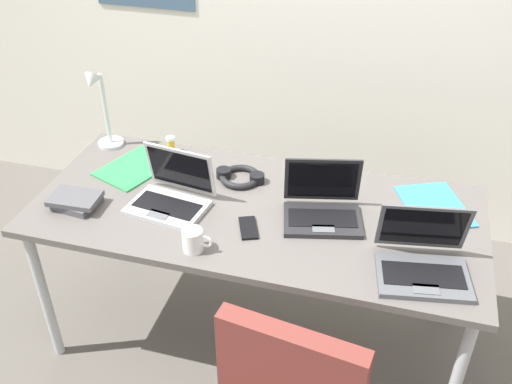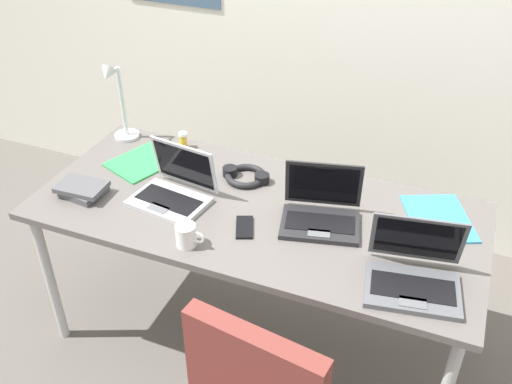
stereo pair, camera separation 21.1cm
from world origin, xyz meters
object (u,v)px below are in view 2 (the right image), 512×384
Objects in this scene: paper_folder_near_mouse at (438,218)px; laptop_front_right at (321,212)px; computer_mouse at (302,175)px; coffee_mug at (187,235)px; pill_bottle at (183,140)px; laptop_near_mouse at (174,190)px; desk_lamp at (118,103)px; cell_phone at (244,227)px; paper_folder_front_right at (145,161)px; headphones at (246,176)px; book_stack at (83,189)px; laptop_far_corner at (414,274)px.

laptop_front_right is at bearing -156.16° from paper_folder_near_mouse.
computer_mouse is 0.85× the size of coffee_mug.
paper_folder_near_mouse is 0.98m from coffee_mug.
coffee_mug is at bearing -148.75° from paper_folder_near_mouse.
coffee_mug is at bearing -61.01° from pill_bottle.
computer_mouse is at bearing 38.57° from laptop_near_mouse.
desk_lamp reaches higher than laptop_near_mouse.
pill_bottle is (-0.51, 0.46, 0.04)m from cell_phone.
pill_bottle is 0.25× the size of paper_folder_front_right.
laptop_near_mouse is 2.94× the size of coffee_mug.
headphones is 1.06× the size of book_stack.
book_stack reaches higher than paper_folder_near_mouse.
desk_lamp is at bearing 138.16° from coffee_mug.
coffee_mug reaches higher than book_stack.
headphones is (-0.13, 0.32, 0.01)m from cell_phone.
desk_lamp is at bearing 172.26° from headphones.
pill_bottle is at bearing 158.08° from laptop_front_right.
book_stack is (-0.37, -0.11, -0.02)m from laptop_near_mouse.
pill_bottle is 0.70× the size of coffee_mug.
laptop_far_corner is 1.14× the size of paper_folder_near_mouse.
laptop_front_right is 0.99m from book_stack.
laptop_front_right is 0.47m from paper_folder_near_mouse.
laptop_far_corner is 0.65m from cell_phone.
laptop_far_corner is at bearing -29.30° from laptop_front_right.
laptop_front_right is (1.06, -0.26, -0.15)m from desk_lamp.
pill_bottle is at bearing 112.81° from laptop_near_mouse.
coffee_mug is (-0.03, -0.49, 0.03)m from headphones.
computer_mouse is (-0.55, 0.48, -0.03)m from laptop_far_corner.
cell_phone is 1.20× the size of coffee_mug.
paper_folder_near_mouse is at bearing 14.77° from laptop_near_mouse.
pill_bottle reaches higher than book_stack.
headphones is at bearing -7.74° from desk_lamp.
desk_lamp is 1.54m from laptop_far_corner.
desk_lamp is at bearing 177.18° from paper_folder_near_mouse.
book_stack is 0.65× the size of paper_folder_near_mouse.
paper_folder_near_mouse is (0.42, 0.19, -0.04)m from laptop_front_right.
computer_mouse is at bearing 23.44° from headphones.
laptop_far_corner is at bearing -7.86° from laptop_near_mouse.
pill_bottle is (0.30, 0.05, -0.16)m from desk_lamp.
laptop_far_corner is at bearing -15.55° from paper_folder_front_right.
paper_folder_near_mouse is at bearing 23.84° from laptop_front_right.
pill_bottle is 1.19m from paper_folder_near_mouse.
laptop_front_right is at bearing -47.99° from computer_mouse.
coffee_mug is (0.55, -0.13, 0.02)m from book_stack.
paper_folder_front_right is at bearing 171.43° from laptop_front_right.
laptop_near_mouse is 1.65× the size of book_stack.
laptop_far_corner reaches higher than cell_phone.
computer_mouse reaches higher than cell_phone.
pill_bottle is 0.72m from coffee_mug.
coffee_mug reaches higher than headphones.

